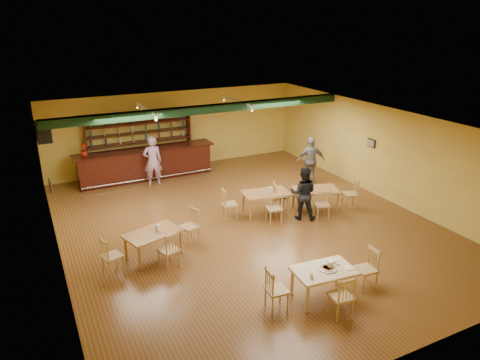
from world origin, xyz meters
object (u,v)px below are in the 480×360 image
dining_table_b (266,203)px  patron_bar (153,161)px  bar_counter (146,164)px  dining_table_c (154,244)px  patron_right_a (303,193)px  dining_table_d (315,199)px  near_table (323,284)px

dining_table_b → patron_bar: 4.60m
bar_counter → dining_table_c: bar_counter is taller
patron_right_a → dining_table_c: bearing=38.6°
bar_counter → patron_bar: patron_bar is taller
dining_table_b → patron_right_a: bearing=-36.5°
bar_counter → patron_right_a: (3.20, -5.54, 0.24)m
dining_table_d → near_table: near_table is taller
dining_table_d → near_table: bearing=-105.1°
patron_bar → near_table: bearing=105.4°
dining_table_c → dining_table_d: 5.35m
dining_table_d → near_table: 4.69m
dining_table_d → patron_right_a: size_ratio=0.84×
dining_table_d → near_table: (-2.58, -3.91, 0.00)m
dining_table_d → dining_table_b: bearing=-177.2°
dining_table_d → patron_right_a: (-0.73, -0.38, 0.46)m
near_table → dining_table_d: bearing=61.4°
near_table → patron_right_a: size_ratio=0.80×
patron_bar → patron_right_a: bearing=130.2°
dining_table_b → patron_bar: patron_bar is taller
dining_table_b → patron_right_a: (0.80, -0.80, 0.46)m
dining_table_d → patron_right_a: 0.94m
dining_table_c → dining_table_d: dining_table_d is taller
dining_table_b → dining_table_d: 1.58m
dining_table_c → patron_bar: patron_bar is taller
dining_table_b → dining_table_c: (-3.78, -1.04, -0.01)m
dining_table_d → patron_bar: 5.85m
dining_table_b → dining_table_c: dining_table_b is taller
bar_counter → patron_right_a: patron_right_a is taller
bar_counter → dining_table_c: bearing=-103.4°
dining_table_b → patron_right_a: size_ratio=0.86×
dining_table_d → patron_right_a: patron_right_a is taller
dining_table_d → near_table: size_ratio=1.06×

